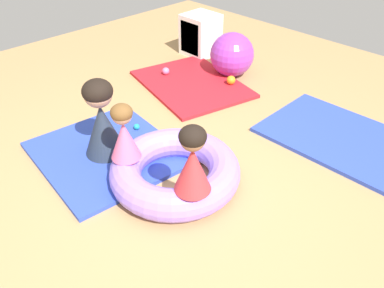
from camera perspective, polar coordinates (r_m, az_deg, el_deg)
ground_plane at (r=3.39m, az=-2.14°, el=-6.15°), size 8.00×8.00×0.00m
gym_mat_far_right at (r=4.16m, az=22.43°, el=0.03°), size 1.79×1.06×0.04m
gym_mat_far_left at (r=4.95m, az=-0.08°, el=8.63°), size 1.59×1.34×0.04m
gym_mat_center_rear at (r=3.81m, az=-12.12°, el=-1.28°), size 1.40×1.30×0.04m
inflatable_cushion at (r=3.34m, az=-2.45°, el=-3.86°), size 1.10×1.10×0.26m
child_in_pink at (r=3.19m, az=-9.76°, el=1.66°), size 0.34×0.34×0.49m
child_in_red at (r=2.80m, az=0.09°, el=-2.34°), size 0.38×0.38×0.54m
adult_seated at (r=3.60m, az=-12.84°, el=3.55°), size 0.49×0.49×0.74m
play_ball_pink at (r=5.14m, az=-3.79°, el=10.40°), size 0.09×0.09×0.09m
play_ball_teal at (r=4.05m, az=-7.95°, el=2.47°), size 0.06×0.06×0.06m
play_ball_orange at (r=4.90m, az=5.61°, el=9.11°), size 0.11×0.11×0.11m
play_ball_green at (r=3.81m, az=-4.31°, el=0.64°), size 0.09×0.09×0.09m
exercise_ball_large at (r=5.15m, az=5.76°, el=12.63°), size 0.55×0.55×0.55m
storage_cube at (r=5.77m, az=1.05°, el=15.38°), size 0.44×0.44×0.56m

